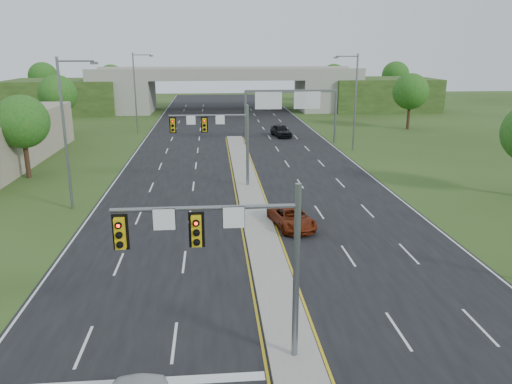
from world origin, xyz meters
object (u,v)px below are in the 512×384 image
Objects in this scene: signal_mast_near at (234,247)px; car_far_a at (292,217)px; sign_gantry at (290,102)px; overpass at (227,92)px; car_far_c at (281,131)px; signal_mast_far at (221,133)px.

signal_mast_near is 15.86m from car_far_a.
sign_gantry reaches higher than car_far_a.
overpass is 30.72m from car_far_c.
signal_mast_near is 25.00m from signal_mast_far.
signal_mast_far reaches higher than sign_gantry.
car_far_c is at bearing -78.02° from overpass.
car_far_a is at bearing -88.08° from overpass.
overpass is at bearing 100.79° from sign_gantry.
overpass is (2.26, 55.07, -1.17)m from signal_mast_far.
car_far_c is at bearing 80.25° from signal_mast_near.
car_far_a is at bearing -107.36° from car_far_c.
signal_mast_near is 0.60× the size of sign_gantry.
car_far_a is 1.00× the size of car_far_c.
signal_mast_far is 0.60× the size of sign_gantry.
car_far_c reaches higher than car_far_a.
signal_mast_near is 1.46× the size of car_far_c.
signal_mast_far reaches higher than car_far_c.
signal_mast_near is 80.11m from overpass.
overpass is at bearing 88.38° from signal_mast_near.
signal_mast_far is 55.13m from overpass.
signal_mast_far is at bearing 90.00° from signal_mast_near.
sign_gantry is 6.78m from car_far_c.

